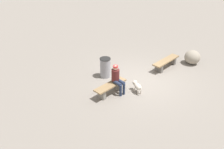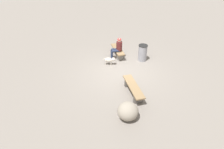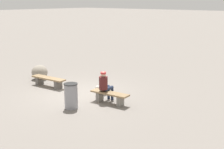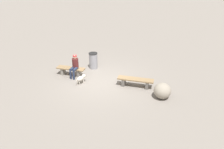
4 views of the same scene
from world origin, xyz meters
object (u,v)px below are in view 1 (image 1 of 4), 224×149
at_px(dog, 137,86).
at_px(trash_bin, 105,68).
at_px(bench_right, 110,87).
at_px(seated_person, 117,77).
at_px(boulder, 192,57).
at_px(bench_left, 166,62).

distance_m(dog, trash_bin, 1.99).
bearing_deg(bench_right, seated_person, 162.60).
height_order(bench_right, trash_bin, trash_bin).
distance_m(trash_bin, boulder, 4.84).
height_order(bench_right, dog, bench_right).
relative_size(bench_right, trash_bin, 1.70).
xyz_separation_m(bench_left, trash_bin, (2.99, -1.28, 0.18)).
xyz_separation_m(dog, boulder, (-4.25, -0.11, 0.07)).
distance_m(bench_right, seated_person, 0.52).
bearing_deg(bench_left, bench_right, -5.37).
xyz_separation_m(bench_left, dog, (2.78, 0.70, -0.01)).
bearing_deg(seated_person, bench_left, -179.29).
bearing_deg(dog, bench_left, -60.66).
relative_size(bench_right, dog, 2.39).
relative_size(dog, trash_bin, 0.71).
bearing_deg(bench_right, bench_left, 174.63).
height_order(bench_left, trash_bin, trash_bin).
distance_m(bench_left, trash_bin, 3.26).
relative_size(seated_person, trash_bin, 1.29).
bearing_deg(dog, boulder, -73.15).
relative_size(bench_right, seated_person, 1.32).
height_order(bench_right, boulder, boulder).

